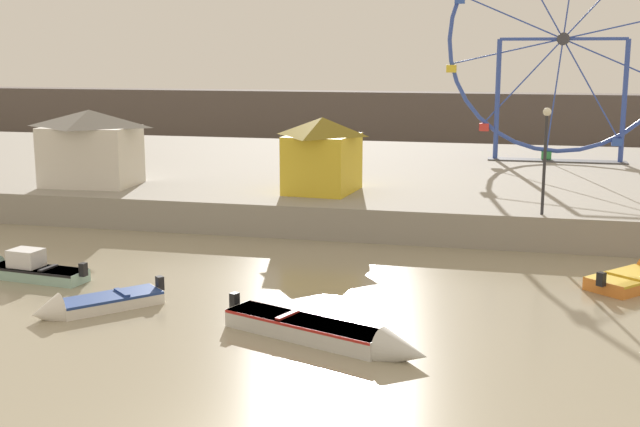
{
  "coord_description": "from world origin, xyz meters",
  "views": [
    {
      "loc": [
        4.59,
        -13.96,
        7.56
      ],
      "look_at": [
        -1.71,
        12.11,
        2.33
      ],
      "focal_mm": 46.41,
      "sensor_mm": 36.0,
      "label": 1
    }
  ],
  "objects_px": {
    "motorboat_seafoam": "(21,269)",
    "carnival_booth_white_ticket": "(91,146)",
    "ferris_wheel_blue_frame": "(563,43)",
    "motorboat_pale_grey": "(334,335)",
    "promenade_lamp_near": "(545,146)",
    "motorboat_white_red_stripe": "(88,305)",
    "carnival_booth_yellow_awning": "(322,153)"
  },
  "relations": [
    {
      "from": "ferris_wheel_blue_frame",
      "to": "carnival_booth_white_ticket",
      "type": "relative_size",
      "value": 2.87
    },
    {
      "from": "ferris_wheel_blue_frame",
      "to": "promenade_lamp_near",
      "type": "bearing_deg",
      "value": -93.99
    },
    {
      "from": "motorboat_seafoam",
      "to": "carnival_booth_white_ticket",
      "type": "relative_size",
      "value": 1.01
    },
    {
      "from": "motorboat_white_red_stripe",
      "to": "motorboat_pale_grey",
      "type": "distance_m",
      "value": 7.75
    },
    {
      "from": "carnival_booth_white_ticket",
      "to": "ferris_wheel_blue_frame",
      "type": "bearing_deg",
      "value": 30.38
    },
    {
      "from": "motorboat_pale_grey",
      "to": "promenade_lamp_near",
      "type": "distance_m",
      "value": 14.11
    },
    {
      "from": "ferris_wheel_blue_frame",
      "to": "motorboat_pale_grey",
      "type": "bearing_deg",
      "value": -102.89
    },
    {
      "from": "motorboat_pale_grey",
      "to": "motorboat_white_red_stripe",
      "type": "bearing_deg",
      "value": -166.2
    },
    {
      "from": "ferris_wheel_blue_frame",
      "to": "carnival_booth_yellow_awning",
      "type": "height_order",
      "value": "ferris_wheel_blue_frame"
    },
    {
      "from": "ferris_wheel_blue_frame",
      "to": "carnival_booth_white_ticket",
      "type": "height_order",
      "value": "ferris_wheel_blue_frame"
    },
    {
      "from": "motorboat_seafoam",
      "to": "promenade_lamp_near",
      "type": "distance_m",
      "value": 19.65
    },
    {
      "from": "carnival_booth_white_ticket",
      "to": "motorboat_white_red_stripe",
      "type": "bearing_deg",
      "value": -64.75
    },
    {
      "from": "motorboat_pale_grey",
      "to": "carnival_booth_yellow_awning",
      "type": "height_order",
      "value": "carnival_booth_yellow_awning"
    },
    {
      "from": "promenade_lamp_near",
      "to": "carnival_booth_white_ticket",
      "type": "bearing_deg",
      "value": 173.1
    },
    {
      "from": "ferris_wheel_blue_frame",
      "to": "carnival_booth_yellow_awning",
      "type": "xyz_separation_m",
      "value": [
        -10.71,
        -13.51,
        -4.98
      ]
    },
    {
      "from": "motorboat_pale_grey",
      "to": "carnival_booth_white_ticket",
      "type": "distance_m",
      "value": 21.42
    },
    {
      "from": "motorboat_seafoam",
      "to": "promenade_lamp_near",
      "type": "bearing_deg",
      "value": -146.78
    },
    {
      "from": "carnival_booth_white_ticket",
      "to": "carnival_booth_yellow_awning",
      "type": "relative_size",
      "value": 1.18
    },
    {
      "from": "motorboat_white_red_stripe",
      "to": "carnival_booth_white_ticket",
      "type": "distance_m",
      "value": 16.03
    },
    {
      "from": "motorboat_seafoam",
      "to": "carnival_booth_white_ticket",
      "type": "height_order",
      "value": "carnival_booth_white_ticket"
    },
    {
      "from": "motorboat_white_red_stripe",
      "to": "motorboat_seafoam",
      "type": "bearing_deg",
      "value": -83.66
    },
    {
      "from": "motorboat_seafoam",
      "to": "carnival_booth_white_ticket",
      "type": "xyz_separation_m",
      "value": [
        -3.28,
        11.02,
        2.92
      ]
    },
    {
      "from": "motorboat_white_red_stripe",
      "to": "ferris_wheel_blue_frame",
      "type": "distance_m",
      "value": 32.54
    },
    {
      "from": "motorboat_white_red_stripe",
      "to": "carnival_booth_white_ticket",
      "type": "relative_size",
      "value": 0.77
    },
    {
      "from": "ferris_wheel_blue_frame",
      "to": "promenade_lamp_near",
      "type": "distance_m",
      "value": 17.24
    },
    {
      "from": "motorboat_pale_grey",
      "to": "ferris_wheel_blue_frame",
      "type": "bearing_deg",
      "value": 98.45
    },
    {
      "from": "motorboat_white_red_stripe",
      "to": "motorboat_seafoam",
      "type": "height_order",
      "value": "motorboat_seafoam"
    },
    {
      "from": "motorboat_pale_grey",
      "to": "ferris_wheel_blue_frame",
      "type": "relative_size",
      "value": 0.45
    },
    {
      "from": "motorboat_seafoam",
      "to": "promenade_lamp_near",
      "type": "relative_size",
      "value": 1.14
    },
    {
      "from": "carnival_booth_white_ticket",
      "to": "carnival_booth_yellow_awning",
      "type": "xyz_separation_m",
      "value": [
        11.04,
        0.72,
        -0.1
      ]
    },
    {
      "from": "motorboat_seafoam",
      "to": "motorboat_pale_grey",
      "type": "height_order",
      "value": "motorboat_seafoam"
    },
    {
      "from": "motorboat_pale_grey",
      "to": "carnival_booth_white_ticket",
      "type": "bearing_deg",
      "value": 156.66
    }
  ]
}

